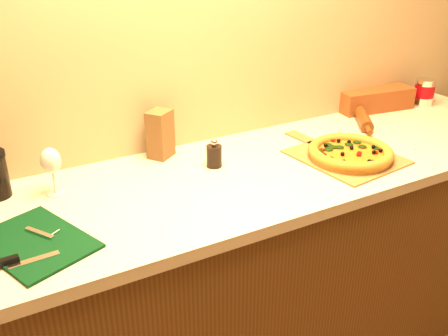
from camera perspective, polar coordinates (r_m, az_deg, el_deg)
cabinet at (r=1.97m, az=0.25°, el=-13.30°), size 2.80×0.65×0.86m
countertop at (r=1.72m, az=0.28°, el=-1.52°), size 2.84×0.68×0.04m
pizza_peel at (r=1.91m, az=13.44°, el=1.40°), size 0.37×0.51×0.01m
pizza at (r=1.88m, az=14.24°, el=1.69°), size 0.31×0.31×0.04m
cutting_board at (r=1.44m, az=-20.87°, el=-7.99°), size 0.32×0.38×0.02m
pepper_grinder at (r=1.76m, az=-1.13°, el=1.47°), size 0.06×0.06×0.10m
rolling_pin at (r=2.27m, az=15.54°, el=5.64°), size 0.23×0.33×0.05m
coffee_canister at (r=2.60m, az=21.91°, el=8.10°), size 0.09×0.09×0.13m
bread_bag at (r=2.45m, az=16.92°, el=7.51°), size 0.37×0.16×0.10m
wine_glass at (r=1.64m, az=-19.19°, el=0.66°), size 0.06×0.06×0.16m
paper_bag at (r=1.84m, az=-7.30°, el=3.87°), size 0.11×0.11×0.18m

